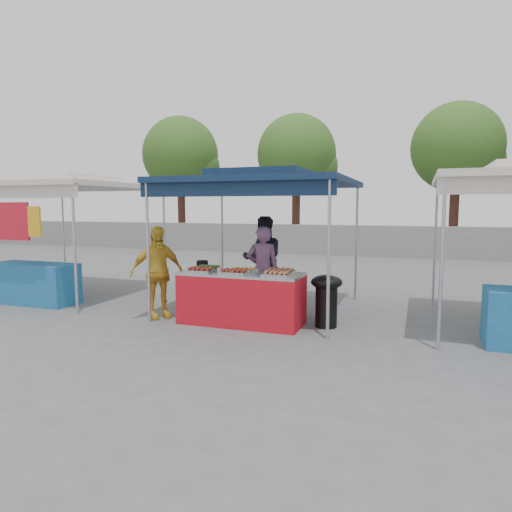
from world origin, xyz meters
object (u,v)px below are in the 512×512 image
(vendor_woman, at_px, (263,270))
(vendor_table, at_px, (242,298))
(cooking_pot, at_px, (202,264))
(helper_man, at_px, (263,259))
(customer_person, at_px, (157,272))
(wok_burner, at_px, (326,296))

(vendor_woman, bearing_deg, vendor_table, 64.82)
(cooking_pot, xyz_separation_m, vendor_woman, (0.96, 0.49, -0.12))
(helper_man, distance_m, customer_person, 2.32)
(cooking_pot, height_order, helper_man, helper_man)
(vendor_woman, height_order, helper_man, helper_man)
(cooking_pot, height_order, wok_burner, cooking_pot)
(vendor_woman, bearing_deg, cooking_pot, 7.01)
(wok_burner, distance_m, customer_person, 2.91)
(cooking_pot, bearing_deg, customer_person, -143.43)
(vendor_table, distance_m, customer_person, 1.57)
(wok_burner, distance_m, helper_man, 2.27)
(customer_person, bearing_deg, vendor_woman, -21.07)
(customer_person, bearing_deg, cooking_pot, -15.57)
(helper_man, bearing_deg, cooking_pot, 40.18)
(helper_man, bearing_deg, customer_person, 30.31)
(vendor_table, bearing_deg, wok_burner, 11.34)
(vendor_table, relative_size, helper_man, 1.16)
(cooking_pot, relative_size, helper_man, 0.12)
(wok_burner, bearing_deg, customer_person, -155.07)
(vendor_table, distance_m, vendor_woman, 0.92)
(wok_burner, bearing_deg, helper_man, 152.99)
(cooking_pot, distance_m, helper_man, 1.61)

